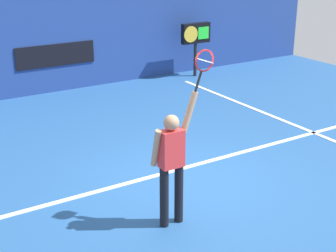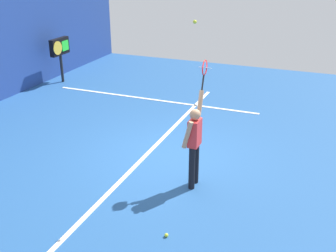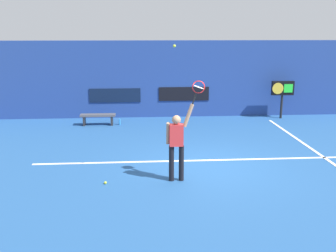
{
  "view_description": "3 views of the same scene",
  "coord_description": "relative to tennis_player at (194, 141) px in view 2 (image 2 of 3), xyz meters",
  "views": [
    {
      "loc": [
        -4.46,
        -6.39,
        3.91
      ],
      "look_at": [
        -0.94,
        -0.74,
        1.45
      ],
      "focal_mm": 53.4,
      "sensor_mm": 36.0,
      "label": 1
    },
    {
      "loc": [
        -8.12,
        -3.25,
        4.49
      ],
      "look_at": [
        -0.98,
        -0.38,
        1.23
      ],
      "focal_mm": 44.12,
      "sensor_mm": 36.0,
      "label": 2
    },
    {
      "loc": [
        -1.89,
        -10.12,
        3.68
      ],
      "look_at": [
        -1.18,
        -0.19,
        1.24
      ],
      "focal_mm": 41.28,
      "sensor_mm": 36.0,
      "label": 3
    }
  ],
  "objects": [
    {
      "name": "ground_plane",
      "position": [
        1.02,
        0.96,
        -1.01
      ],
      "size": [
        18.0,
        18.0,
        0.0
      ],
      "primitive_type": "plane",
      "color": "#23518C"
    },
    {
      "name": "court_baseline",
      "position": [
        1.02,
        1.48,
        -1.0
      ],
      "size": [
        10.0,
        0.1,
        0.01
      ],
      "primitive_type": "cube",
      "color": "white",
      "rests_on": "ground_plane"
    },
    {
      "name": "court_sideline",
      "position": [
        4.59,
        2.96,
        -1.0
      ],
      "size": [
        0.1,
        7.0,
        0.01
      ],
      "primitive_type": "cube",
      "color": "white",
      "rests_on": "ground_plane"
    },
    {
      "name": "tennis_player",
      "position": [
        0.0,
        0.0,
        0.0
      ],
      "size": [
        0.68,
        0.31,
        1.97
      ],
      "color": "black",
      "rests_on": "ground_plane"
    },
    {
      "name": "tennis_racket",
      "position": [
        0.51,
        -0.0,
        1.34
      ],
      "size": [
        0.4,
        0.27,
        0.63
      ],
      "color": "black"
    },
    {
      "name": "tennis_ball",
      "position": [
        -0.06,
        0.03,
        2.34
      ],
      "size": [
        0.07,
        0.07,
        0.07
      ],
      "primitive_type": "sphere",
      "color": "#CCE033"
    },
    {
      "name": "scoreboard_clock",
      "position": [
        5.21,
        6.88,
        0.24
      ],
      "size": [
        0.96,
        0.2,
        1.62
      ],
      "color": "black",
      "rests_on": "ground_plane"
    },
    {
      "name": "spare_ball",
      "position": [
        -1.78,
        -0.12,
        -0.98
      ],
      "size": [
        0.07,
        0.07,
        0.07
      ],
      "primitive_type": "sphere",
      "color": "#CCE033",
      "rests_on": "ground_plane"
    }
  ]
}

